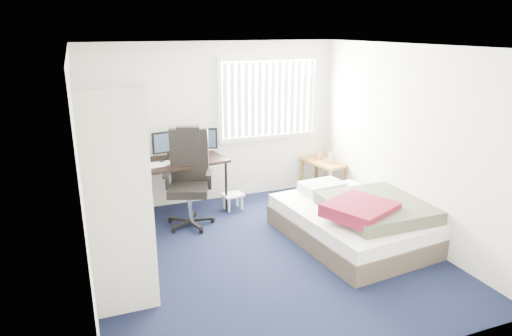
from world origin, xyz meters
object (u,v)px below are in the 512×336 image
object	(u,v)px
office_chair	(189,188)
nightstand	(323,165)
desk	(168,160)
bed	(356,220)

from	to	relation	value
office_chair	nightstand	size ratio (longest dim) A/B	1.57
desk	nightstand	bearing A→B (deg)	-1.35
desk	office_chair	size ratio (longest dim) A/B	1.28
desk	office_chair	xyz separation A→B (m)	(0.20, -0.46, -0.31)
nightstand	bed	bearing A→B (deg)	-105.59
desk	nightstand	xyz separation A→B (m)	(2.57, -0.06, -0.34)
office_chair	nightstand	world-z (taller)	office_chair
office_chair	desk	bearing A→B (deg)	113.03
office_chair	nightstand	bearing A→B (deg)	9.59
desk	office_chair	world-z (taller)	office_chair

